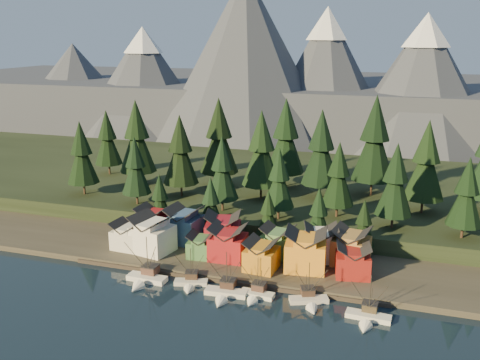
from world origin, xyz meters
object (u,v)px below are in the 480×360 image
(boat_5, at_px, (310,296))
(house_front_0, at_px, (128,234))
(house_front_1, at_px, (152,233))
(boat_1, at_px, (144,273))
(house_back_0, at_px, (153,221))
(house_back_1, at_px, (184,224))
(boat_3, at_px, (225,288))
(boat_2, at_px, (190,278))
(boat_4, at_px, (256,290))
(boat_6, at_px, (368,312))

(boat_5, bearing_deg, house_front_0, 144.49)
(house_front_1, bearing_deg, boat_1, -59.49)
(boat_5, height_order, house_front_0, boat_5)
(house_front_0, distance_m, house_back_0, 10.00)
(boat_1, bearing_deg, house_back_1, 92.13)
(boat_1, relative_size, boat_3, 1.09)
(boat_2, relative_size, boat_3, 0.88)
(boat_4, bearing_deg, boat_2, 179.94)
(boat_3, bearing_deg, boat_6, -4.72)
(boat_2, height_order, boat_6, boat_6)
(boat_6, distance_m, house_front_1, 60.66)
(boat_5, distance_m, house_back_0, 54.90)
(house_front_1, relative_size, house_back_1, 1.15)
(boat_3, distance_m, boat_5, 19.34)
(boat_6, relative_size, house_back_0, 1.18)
(boat_5, height_order, boat_6, boat_6)
(boat_5, height_order, house_back_0, house_back_0)
(house_front_1, distance_m, house_back_0, 10.61)
(boat_4, bearing_deg, boat_5, 8.74)
(boat_2, relative_size, boat_4, 0.96)
(boat_4, xyz_separation_m, boat_5, (12.24, 1.04, -0.13))
(boat_4, xyz_separation_m, boat_6, (25.19, -2.53, -0.07))
(boat_6, bearing_deg, house_front_1, 167.84)
(boat_2, height_order, boat_3, boat_3)
(boat_2, height_order, house_front_0, house_front_0)
(house_back_0, height_order, house_back_1, house_back_1)
(boat_3, relative_size, house_front_1, 0.99)
(boat_1, xyz_separation_m, house_back_1, (0.12, 24.09, 4.32))
(house_front_0, relative_size, house_front_1, 0.71)
(boat_5, relative_size, house_front_0, 1.27)
(boat_3, height_order, boat_5, boat_3)
(boat_3, relative_size, house_back_0, 1.25)
(boat_5, relative_size, house_back_1, 1.03)
(boat_3, xyz_separation_m, house_back_0, (-30.62, 25.31, 4.16))
(boat_4, xyz_separation_m, house_front_0, (-40.42, 14.23, 3.42))
(boat_1, height_order, boat_4, boat_1)
(boat_2, bearing_deg, house_front_1, 126.91)
(boat_2, bearing_deg, boat_1, 174.42)
(boat_3, relative_size, house_front_0, 1.41)
(boat_5, relative_size, house_back_0, 1.13)
(house_back_0, bearing_deg, boat_2, -45.10)
(house_front_1, xyz_separation_m, house_back_0, (-4.65, 9.52, -0.53))
(boat_4, bearing_deg, boat_6, -1.88)
(house_front_0, height_order, house_front_1, house_front_1)
(house_front_0, bearing_deg, boat_5, -9.86)
(house_front_0, xyz_separation_m, house_back_0, (2.87, 9.55, 0.81))
(boat_2, xyz_separation_m, house_front_0, (-23.85, 13.09, 3.54))
(boat_3, height_order, boat_4, boat_3)
(boat_5, bearing_deg, boat_1, 160.88)
(house_front_0, height_order, house_back_1, house_back_1)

